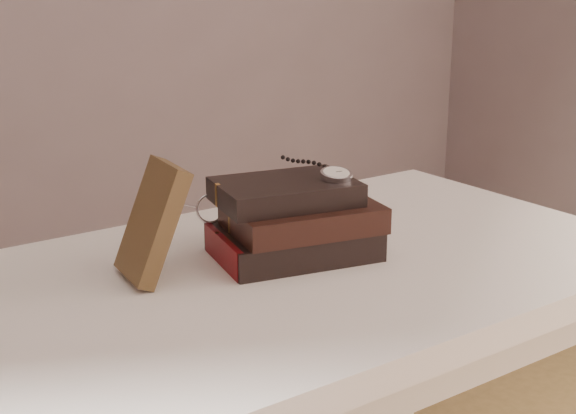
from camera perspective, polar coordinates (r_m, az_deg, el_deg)
table at (r=1.20m, az=1.09°, el=-7.88°), size 1.00×0.60×0.75m
book_stack at (r=1.17m, az=0.46°, el=-1.00°), size 0.25×0.20×0.11m
journal at (r=1.09m, az=-9.44°, el=-1.01°), size 0.09×0.11×0.16m
pocket_watch at (r=1.17m, az=3.14°, el=2.37°), size 0.05×0.15×0.02m
eyeglasses at (r=1.21m, az=-4.44°, el=0.06°), size 0.11×0.12×0.04m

